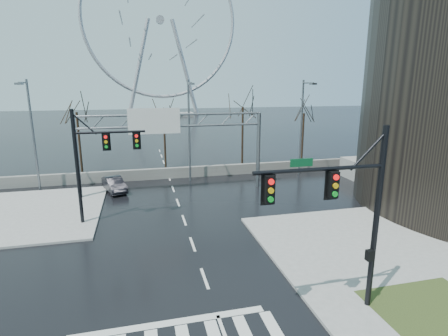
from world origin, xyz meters
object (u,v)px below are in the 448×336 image
object	(u,v)px
sign_gantry	(168,136)
car	(114,184)
ferris_wheel	(160,27)
signal_mast_near	(349,205)
signal_mast_far	(94,156)

from	to	relation	value
sign_gantry	car	bearing A→B (deg)	162.55
car	ferris_wheel	bearing A→B (deg)	64.85
ferris_wheel	signal_mast_near	bearing A→B (deg)	-89.92
signal_mast_far	ferris_wheel	bearing A→B (deg)	82.80
sign_gantry	car	world-z (taller)	sign_gantry
signal_mast_near	ferris_wheel	size ratio (longest dim) A/B	0.16
car	sign_gantry	bearing A→B (deg)	-35.14
signal_mast_near	ferris_wheel	xyz separation A→B (m)	(-0.14, 99.04, 21.26)
ferris_wheel	car	xyz separation A→B (m)	(-10.27, -78.50, -25.47)
car	signal_mast_near	bearing A→B (deg)	-80.81
signal_mast_near	sign_gantry	xyz separation A→B (m)	(-5.52, 19.00, 0.31)
signal_mast_far	sign_gantry	bearing A→B (deg)	47.53
sign_gantry	ferris_wheel	bearing A→B (deg)	86.16
signal_mast_near	ferris_wheel	distance (m)	101.29
signal_mast_near	signal_mast_far	xyz separation A→B (m)	(-11.01, 13.00, -0.04)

